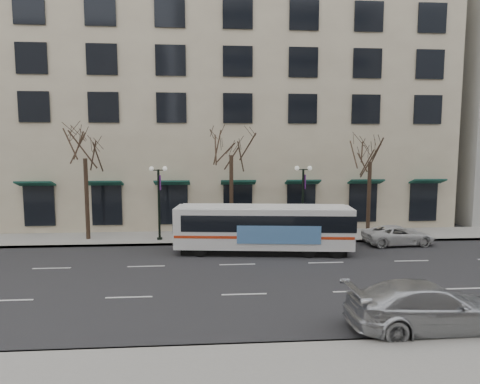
{
  "coord_description": "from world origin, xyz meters",
  "views": [
    {
      "loc": [
        -1.41,
        -19.32,
        6.37
      ],
      "look_at": [
        0.18,
        2.74,
        4.0
      ],
      "focal_mm": 30.0,
      "sensor_mm": 36.0,
      "label": 1
    }
  ],
  "objects": [
    {
      "name": "silver_car",
      "position": [
        6.21,
        -6.2,
        0.84
      ],
      "size": [
        5.86,
        2.48,
        1.69
      ],
      "primitive_type": "imported",
      "rotation": [
        0.0,
        0.0,
        1.59
      ],
      "color": "#B6B8BE",
      "rests_on": "ground"
    },
    {
      "name": "building_hotel",
      "position": [
        -2.0,
        21.0,
        12.0
      ],
      "size": [
        40.0,
        20.0,
        24.0
      ],
      "primitive_type": "cube",
      "color": "tan",
      "rests_on": "ground"
    },
    {
      "name": "ground",
      "position": [
        0.0,
        0.0,
        0.0
      ],
      "size": [
        160.0,
        160.0,
        0.0
      ],
      "primitive_type": "plane",
      "color": "black",
      "rests_on": "ground"
    },
    {
      "name": "white_pickup",
      "position": [
        11.05,
        6.2,
        0.64
      ],
      "size": [
        4.7,
        2.33,
        1.28
      ],
      "primitive_type": "imported",
      "rotation": [
        0.0,
        0.0,
        1.62
      ],
      "color": "silver",
      "rests_on": "ground"
    },
    {
      "name": "city_bus",
      "position": [
        1.83,
        4.71,
        1.59
      ],
      "size": [
        10.96,
        3.52,
        2.92
      ],
      "rotation": [
        0.0,
        0.0,
        -0.11
      ],
      "color": "white",
      "rests_on": "ground"
    },
    {
      "name": "tree_far_right",
      "position": [
        10.0,
        8.8,
        6.42
      ],
      "size": [
        3.6,
        3.6,
        8.06
      ],
      "color": "black",
      "rests_on": "ground"
    },
    {
      "name": "lamp_post_left",
      "position": [
        -4.99,
        8.2,
        2.94
      ],
      "size": [
        1.22,
        0.45,
        5.21
      ],
      "color": "black",
      "rests_on": "ground"
    },
    {
      "name": "tree_far_mid",
      "position": [
        0.0,
        8.8,
        6.91
      ],
      "size": [
        3.6,
        3.6,
        8.55
      ],
      "color": "black",
      "rests_on": "ground"
    },
    {
      "name": "sidewalk_far",
      "position": [
        5.0,
        9.0,
        0.07
      ],
      "size": [
        80.0,
        4.0,
        0.15
      ],
      "primitive_type": "cube",
      "color": "gray",
      "rests_on": "ground"
    },
    {
      "name": "tree_far_left",
      "position": [
        -10.0,
        8.8,
        6.7
      ],
      "size": [
        3.6,
        3.6,
        8.34
      ],
      "color": "black",
      "rests_on": "ground"
    },
    {
      "name": "lamp_post_right",
      "position": [
        5.01,
        8.2,
        2.94
      ],
      "size": [
        1.22,
        0.45,
        5.21
      ],
      "color": "black",
      "rests_on": "ground"
    }
  ]
}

